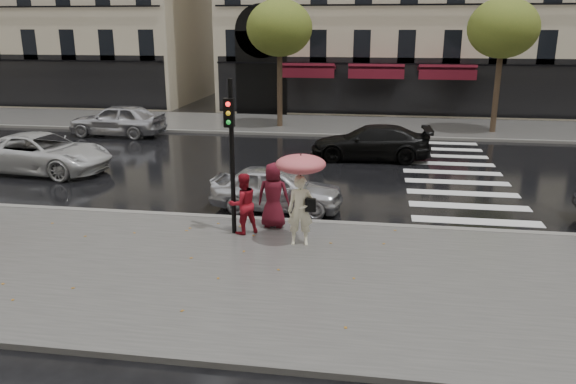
% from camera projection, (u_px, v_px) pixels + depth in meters
% --- Properties ---
extents(ground, '(160.00, 160.00, 0.00)m').
position_uv_depth(ground, '(235.00, 266.00, 12.91)').
color(ground, black).
rests_on(ground, ground).
extents(near_sidewalk, '(90.00, 7.00, 0.12)m').
position_uv_depth(near_sidewalk, '(230.00, 272.00, 12.42)').
color(near_sidewalk, '#474744').
rests_on(near_sidewalk, ground).
extents(far_sidewalk, '(90.00, 6.00, 0.12)m').
position_uv_depth(far_sidewalk, '(319.00, 125.00, 30.89)').
color(far_sidewalk, '#474744').
rests_on(far_sidewalk, ground).
extents(near_kerb, '(90.00, 0.25, 0.14)m').
position_uv_depth(near_kerb, '(261.00, 220.00, 15.73)').
color(near_kerb, slate).
rests_on(near_kerb, ground).
extents(far_kerb, '(90.00, 0.25, 0.14)m').
position_uv_depth(far_kerb, '(313.00, 135.00, 28.05)').
color(far_kerb, slate).
rests_on(far_kerb, ground).
extents(zebra_crossing, '(3.60, 11.75, 0.01)m').
position_uv_depth(zebra_crossing, '(452.00, 172.00, 21.12)').
color(zebra_crossing, silver).
rests_on(zebra_crossing, ground).
extents(tree_far_left, '(3.40, 3.40, 6.64)m').
position_uv_depth(tree_far_left, '(279.00, 29.00, 28.78)').
color(tree_far_left, '#38281C').
rests_on(tree_far_left, ground).
extents(tree_far_right, '(3.40, 3.40, 6.64)m').
position_uv_depth(tree_far_right, '(503.00, 29.00, 27.17)').
color(tree_far_right, '#38281C').
rests_on(tree_far_right, ground).
extents(woman_umbrella, '(1.21, 1.21, 2.32)m').
position_uv_depth(woman_umbrella, '(301.00, 184.00, 13.45)').
color(woman_umbrella, '#F2EBC7').
rests_on(woman_umbrella, near_sidewalk).
extents(woman_red, '(0.98, 0.95, 1.60)m').
position_uv_depth(woman_red, '(243.00, 204.00, 14.40)').
color(woman_red, maroon).
rests_on(woman_red, near_sidewalk).
extents(man_burgundy, '(0.88, 0.59, 1.76)m').
position_uv_depth(man_burgundy, '(273.00, 195.00, 14.83)').
color(man_burgundy, '#57111D').
rests_on(man_burgundy, near_sidewalk).
extents(traffic_light, '(0.26, 0.37, 3.96)m').
position_uv_depth(traffic_light, '(231.00, 143.00, 13.89)').
color(traffic_light, black).
rests_on(traffic_light, near_sidewalk).
extents(car_silver, '(4.00, 1.77, 1.34)m').
position_uv_depth(car_silver, '(277.00, 188.00, 16.66)').
color(car_silver, silver).
rests_on(car_silver, ground).
extents(car_white, '(5.49, 2.94, 1.47)m').
position_uv_depth(car_white, '(41.00, 153.00, 20.97)').
color(car_white, silver).
rests_on(car_white, ground).
extents(car_black, '(4.91, 2.12, 1.41)m').
position_uv_depth(car_black, '(371.00, 143.00, 23.01)').
color(car_black, black).
rests_on(car_black, ground).
extents(car_far_silver, '(4.80, 2.13, 1.61)m').
position_uv_depth(car_far_silver, '(117.00, 120.00, 27.91)').
color(car_far_silver, '#ACACB1').
rests_on(car_far_silver, ground).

